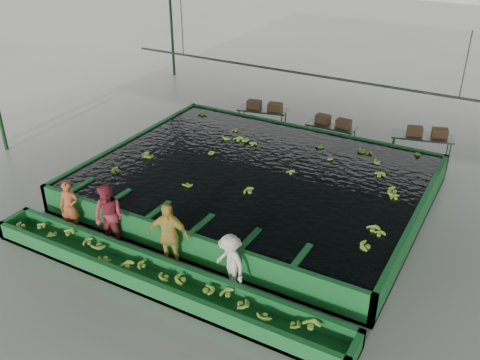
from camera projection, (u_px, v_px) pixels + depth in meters
The scene contains 21 objects.
ground at pixel (232, 217), 15.72m from camera, with size 80.00×80.00×0.00m, color gray.
shed_roof at pixel (230, 47), 13.36m from camera, with size 20.00×22.00×0.04m, color slate.
shed_posts at pixel (231, 139), 14.54m from camera, with size 20.00×22.00×5.00m, color #174019, non-canonical shape.
flotation_tank at pixel (256, 182), 16.66m from camera, with size 10.00×8.00×0.90m, color #196C2B, non-canonical shape.
tank_water at pixel (256, 171), 16.47m from camera, with size 9.70×7.70×0.00m, color black.
sorting_trough at pixel (156, 278), 12.83m from camera, with size 10.00×1.00×0.50m, color #196C2B, non-canonical shape.
cableway_rail at pixel (305, 74), 18.15m from camera, with size 0.08×0.08×14.00m, color #59605B.
rail_hanger_left at pixel (182, 28), 19.84m from camera, with size 0.04×0.04×2.00m, color #59605B.
rail_hanger_right at pixel (466, 65), 15.51m from camera, with size 0.04×0.04×2.00m, color #59605B.
worker_a at pixel (70, 207), 14.74m from camera, with size 0.56×0.37×1.52m, color #D66132.
worker_b at pixel (109, 216), 14.05m from camera, with size 0.88×0.68×1.80m, color #B43344.
worker_c at pixel (168, 236), 13.21m from camera, with size 1.08×0.45×1.84m, color #E4C34D.
worker_d at pixel (230, 263), 12.52m from camera, with size 0.97×0.56×1.50m, color white.
packing_table_left at pixel (262, 119), 21.37m from camera, with size 1.94×0.77×0.88m, color #59605B, non-canonical shape.
packing_table_mid at pixel (330, 135), 20.00m from camera, with size 1.82×0.73×0.83m, color #59605B, non-canonical shape.
packing_table_right at pixel (420, 148), 18.88m from camera, with size 2.08×0.83×0.95m, color #59605B, non-canonical shape.
box_stack_left at pixel (264, 109), 21.13m from camera, with size 1.40×0.39×0.30m, color brown, non-canonical shape.
box_stack_mid at pixel (333, 125), 19.83m from camera, with size 1.36×0.38×0.29m, color brown, non-canonical shape.
box_stack_right at pixel (427, 136), 18.64m from camera, with size 1.36×0.38×0.29m, color brown, non-canonical shape.
floating_bananas at pixel (268, 161), 17.08m from camera, with size 9.11×6.21×0.12m, color #86BC35, non-canonical shape.
trough_bananas at pixel (156, 273), 12.76m from camera, with size 9.30×0.62×0.12m, color #86BC35, non-canonical shape.
Camera 1 is at (6.75, -11.52, 8.37)m, focal length 40.00 mm.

